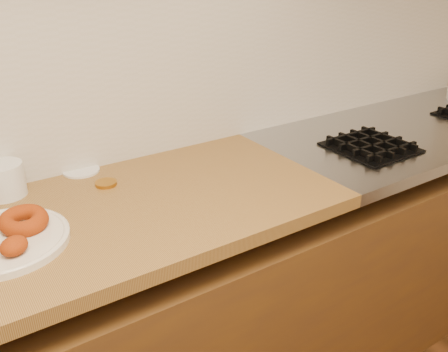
# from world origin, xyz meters

# --- Properties ---
(wall_back) EXTENTS (4.00, 0.02, 2.70)m
(wall_back) POSITION_xyz_m (0.00, 2.00, 1.35)
(wall_back) COLOR #C0B296
(wall_back) RESTS_ON ground
(base_cabinet) EXTENTS (3.60, 0.60, 0.77)m
(base_cabinet) POSITION_xyz_m (0.00, 1.69, 0.39)
(base_cabinet) COLOR #573512
(base_cabinet) RESTS_ON floor
(stovetop) EXTENTS (1.30, 0.62, 0.04)m
(stovetop) POSITION_xyz_m (1.15, 1.69, 0.88)
(stovetop) COLOR #9EA0A5
(stovetop) RESTS_ON base_cabinet
(backsplash) EXTENTS (3.60, 0.02, 0.60)m
(backsplash) POSITION_xyz_m (0.00, 1.99, 1.20)
(backsplash) COLOR #B9B3A7
(backsplash) RESTS_ON wall_back
(burner_grates) EXTENTS (0.91, 0.26, 0.03)m
(burner_grates) POSITION_xyz_m (1.13, 1.61, 0.91)
(burner_grates) COLOR black
(burner_grates) RESTS_ON stovetop
(donut_plate) EXTENTS (0.30, 0.30, 0.02)m
(donut_plate) POSITION_xyz_m (-0.39, 1.66, 0.91)
(donut_plate) COLOR silver
(donut_plate) RESTS_ON butcher_block
(ring_donut) EXTENTS (0.14, 0.14, 0.05)m
(ring_donut) POSITION_xyz_m (-0.33, 1.68, 0.94)
(ring_donut) COLOR #9B390D
(ring_donut) RESTS_ON donut_plate
(plastic_tub) EXTENTS (0.14, 0.14, 0.09)m
(plastic_tub) POSITION_xyz_m (-0.33, 1.93, 0.95)
(plastic_tub) COLOR silver
(plastic_tub) RESTS_ON butcher_block
(tub_lid) EXTENTS (0.13, 0.13, 0.01)m
(tub_lid) POSITION_xyz_m (-0.11, 1.97, 0.90)
(tub_lid) COLOR silver
(tub_lid) RESTS_ON butcher_block
(brass_jar_lid) EXTENTS (0.08, 0.08, 0.01)m
(brass_jar_lid) POSITION_xyz_m (-0.08, 1.84, 0.91)
(brass_jar_lid) COLOR #AF7622
(brass_jar_lid) RESTS_ON butcher_block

